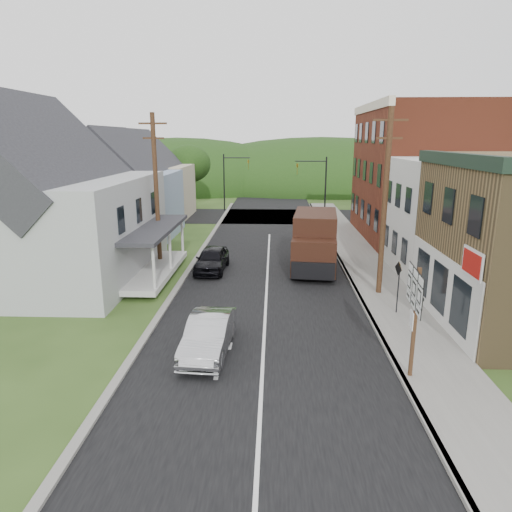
# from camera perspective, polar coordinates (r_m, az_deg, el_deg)

# --- Properties ---
(ground) EXTENTS (120.00, 120.00, 0.00)m
(ground) POSITION_cam_1_polar(r_m,az_deg,el_deg) (19.82, 1.13, -8.04)
(ground) COLOR #2D4719
(ground) RESTS_ON ground
(road) EXTENTS (9.00, 90.00, 0.02)m
(road) POSITION_cam_1_polar(r_m,az_deg,el_deg) (29.30, 1.53, -0.52)
(road) COLOR black
(road) RESTS_ON ground
(cross_road) EXTENTS (60.00, 9.00, 0.02)m
(cross_road) POSITION_cam_1_polar(r_m,az_deg,el_deg) (45.93, 1.82, 4.99)
(cross_road) COLOR black
(cross_road) RESTS_ON ground
(sidewalk_right) EXTENTS (2.80, 55.00, 0.15)m
(sidewalk_right) POSITION_cam_1_polar(r_m,az_deg,el_deg) (27.91, 13.68, -1.54)
(sidewalk_right) COLOR slate
(sidewalk_right) RESTS_ON ground
(curb_right) EXTENTS (0.20, 55.00, 0.15)m
(curb_right) POSITION_cam_1_polar(r_m,az_deg,el_deg) (27.68, 10.94, -1.53)
(curb_right) COLOR slate
(curb_right) RESTS_ON ground
(curb_left) EXTENTS (0.30, 55.00, 0.12)m
(curb_left) POSITION_cam_1_polar(r_m,az_deg,el_deg) (27.81, -8.15, -1.36)
(curb_left) COLOR slate
(curb_left) RESTS_ON ground
(storefront_white) EXTENTS (8.00, 7.00, 6.50)m
(storefront_white) POSITION_cam_1_polar(r_m,az_deg,el_deg) (28.37, 25.05, 4.33)
(storefront_white) COLOR silver
(storefront_white) RESTS_ON ground
(storefront_red) EXTENTS (8.00, 12.00, 10.00)m
(storefront_red) POSITION_cam_1_polar(r_m,az_deg,el_deg) (37.05, 19.76, 9.66)
(storefront_red) COLOR maroon
(storefront_red) RESTS_ON ground
(house_gray) EXTENTS (10.20, 12.24, 8.35)m
(house_gray) POSITION_cam_1_polar(r_m,az_deg,el_deg) (27.46, -24.61, 6.17)
(house_gray) COLOR #AFB3B5
(house_gray) RESTS_ON ground
(house_blue) EXTENTS (7.14, 8.16, 7.28)m
(house_blue) POSITION_cam_1_polar(r_m,az_deg,el_deg) (37.28, -15.61, 7.98)
(house_blue) COLOR #8293B1
(house_blue) RESTS_ON ground
(house_cream) EXTENTS (7.14, 8.16, 7.28)m
(house_cream) POSITION_cam_1_polar(r_m,az_deg,el_deg) (46.02, -12.82, 9.30)
(house_cream) COLOR #BEB093
(house_cream) RESTS_ON ground
(utility_pole_right) EXTENTS (1.60, 0.26, 9.00)m
(utility_pole_right) POSITION_cam_1_polar(r_m,az_deg,el_deg) (22.62, 15.81, 6.49)
(utility_pole_right) COLOR #472D19
(utility_pole_right) RESTS_ON ground
(utility_pole_left) EXTENTS (1.60, 0.26, 9.00)m
(utility_pole_left) POSITION_cam_1_polar(r_m,az_deg,el_deg) (27.33, -12.36, 8.00)
(utility_pole_left) COLOR #472D19
(utility_pole_left) RESTS_ON ground
(traffic_signal_right) EXTENTS (2.87, 0.20, 6.00)m
(traffic_signal_right) POSITION_cam_1_polar(r_m,az_deg,el_deg) (42.16, 7.75, 9.16)
(traffic_signal_right) COLOR black
(traffic_signal_right) RESTS_ON ground
(traffic_signal_left) EXTENTS (2.87, 0.20, 6.00)m
(traffic_signal_left) POSITION_cam_1_polar(r_m,az_deg,el_deg) (49.17, -3.21, 10.02)
(traffic_signal_left) COLOR black
(traffic_signal_left) RESTS_ON ground
(tree_left_b) EXTENTS (4.80, 4.80, 6.94)m
(tree_left_b) POSITION_cam_1_polar(r_m,az_deg,el_deg) (35.01, -27.75, 8.43)
(tree_left_b) COLOR #382616
(tree_left_b) RESTS_ON ground
(tree_left_c) EXTENTS (5.80, 5.80, 8.41)m
(tree_left_c) POSITION_cam_1_polar(r_m,az_deg,el_deg) (42.93, -24.99, 10.98)
(tree_left_c) COLOR #382616
(tree_left_c) RESTS_ON ground
(tree_left_d) EXTENTS (4.80, 4.80, 6.94)m
(tree_left_d) POSITION_cam_1_polar(r_m,az_deg,el_deg) (51.23, -8.41, 11.33)
(tree_left_d) COLOR #382616
(tree_left_d) RESTS_ON ground
(forested_ridge) EXTENTS (90.00, 30.00, 16.00)m
(forested_ridge) POSITION_cam_1_polar(r_m,az_deg,el_deg) (73.69, 2.01, 8.60)
(forested_ridge) COLOR black
(forested_ridge) RESTS_ON ground
(silver_sedan) EXTENTS (1.71, 4.28, 1.38)m
(silver_sedan) POSITION_cam_1_polar(r_m,az_deg,el_deg) (16.83, -5.91, -9.81)
(silver_sedan) COLOR #B3B4B8
(silver_sedan) RESTS_ON ground
(dark_sedan) EXTENTS (1.88, 4.24, 1.42)m
(dark_sedan) POSITION_cam_1_polar(r_m,az_deg,el_deg) (26.85, -5.54, -0.42)
(dark_sedan) COLOR black
(dark_sedan) RESTS_ON ground
(delivery_van) EXTENTS (3.03, 6.21, 3.35)m
(delivery_van) POSITION_cam_1_polar(r_m,az_deg,el_deg) (27.06, 7.35, 1.80)
(delivery_van) COLOR black
(delivery_van) RESTS_ON ground
(route_sign_cluster) EXTENTS (0.26, 2.07, 3.63)m
(route_sign_cluster) POSITION_cam_1_polar(r_m,az_deg,el_deg) (15.12, 19.19, -6.04)
(route_sign_cluster) COLOR #472D19
(route_sign_cluster) RESTS_ON sidewalk_right
(warning_sign) EXTENTS (0.16, 0.64, 2.33)m
(warning_sign) POSITION_cam_1_polar(r_m,az_deg,el_deg) (20.72, 17.36, -2.89)
(warning_sign) COLOR black
(warning_sign) RESTS_ON sidewalk_right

